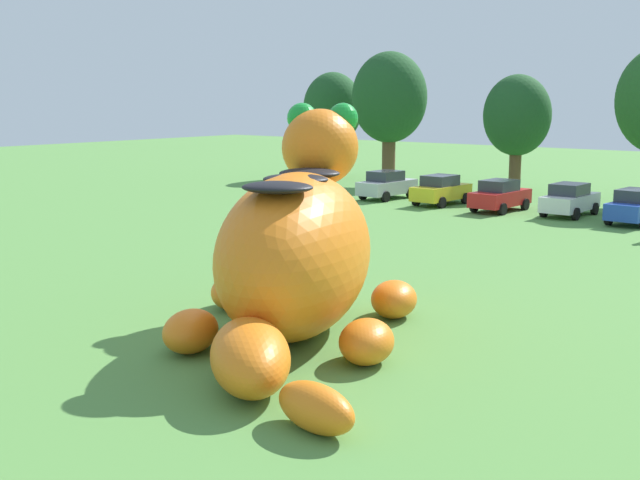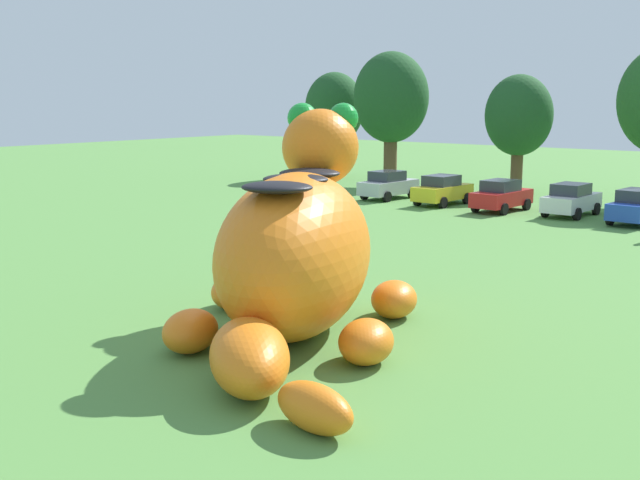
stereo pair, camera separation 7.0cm
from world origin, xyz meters
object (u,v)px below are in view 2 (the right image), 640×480
at_px(car_yellow, 442,190).
at_px(car_red, 501,196).
at_px(giant_inflatable_creature, 296,252).
at_px(car_blue, 638,207).
at_px(car_silver, 388,185).
at_px(car_white, 571,200).

bearing_deg(car_yellow, car_red, -4.56).
relative_size(giant_inflatable_creature, car_yellow, 2.43).
xyz_separation_m(car_yellow, car_red, (3.88, -0.31, 0.00)).
relative_size(car_yellow, car_red, 1.00).
relative_size(car_red, car_blue, 0.99).
xyz_separation_m(car_silver, car_blue, (15.08, -0.44, 0.00)).
distance_m(car_silver, car_white, 11.47).
relative_size(giant_inflatable_creature, car_silver, 2.42).
xyz_separation_m(car_silver, car_red, (7.82, -0.57, 0.00)).
distance_m(giant_inflatable_creature, car_yellow, 26.92).
height_order(car_yellow, car_red, same).
xyz_separation_m(giant_inflatable_creature, car_red, (-6.45, 24.51, -1.33)).
distance_m(giant_inflatable_creature, car_blue, 24.69).
height_order(giant_inflatable_creature, car_blue, giant_inflatable_creature).
height_order(car_white, car_blue, same).
height_order(giant_inflatable_creature, car_white, giant_inflatable_creature).
bearing_deg(giant_inflatable_creature, car_silver, 119.63).
xyz_separation_m(car_yellow, car_blue, (11.13, -0.18, 0.00)).
height_order(car_silver, car_blue, same).
xyz_separation_m(giant_inflatable_creature, car_white, (-2.80, 25.18, -1.33)).
relative_size(car_silver, car_white, 1.01).
xyz_separation_m(giant_inflatable_creature, car_yellow, (-10.32, 24.82, -1.33)).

